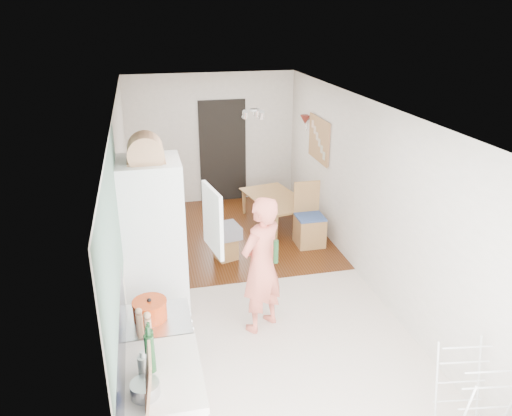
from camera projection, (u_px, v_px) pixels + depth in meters
name	position (u px, v px, depth m)	size (l,w,h in m)	color
room_shell	(252.00, 204.00, 6.39)	(3.20, 7.00, 2.50)	silver
floor	(252.00, 289.00, 6.85)	(3.20, 7.00, 0.01)	beige
wood_floor_overlay	(229.00, 234.00, 8.52)	(3.20, 3.30, 0.01)	#512914
sage_wall_panel	(114.00, 240.00, 4.02)	(0.02, 3.00, 1.30)	slate
tile_splashback	(122.00, 353.00, 3.79)	(0.02, 1.90, 0.50)	black
doorway_recess	(223.00, 152.00, 9.67)	(0.90, 0.04, 2.00)	black
worktop	(163.00, 375.00, 3.94)	(0.62, 0.92, 0.06)	beige
range_cooker	(161.00, 361.00, 4.79)	(0.60, 0.60, 0.88)	silver
cooker_top	(158.00, 320.00, 4.62)	(0.60, 0.60, 0.04)	#B8B8BA
fridge_housing	(155.00, 254.00, 5.48)	(0.66, 0.66, 2.15)	silver
fridge_door	(213.00, 220.00, 5.16)	(0.56, 0.04, 0.70)	silver
fridge_interior	(181.00, 212.00, 5.37)	(0.02, 0.52, 0.66)	white
pinboard	(319.00, 139.00, 8.32)	(0.03, 0.90, 0.70)	tan
pinboard_frame	(318.00, 139.00, 8.32)	(0.01, 0.94, 0.74)	#A27B3E
wall_sconce	(305.00, 120.00, 8.83)	(0.18, 0.18, 0.16)	maroon
person	(261.00, 253.00, 5.69)	(0.72, 0.47, 1.97)	#ED715D
dining_table	(277.00, 212.00, 8.85)	(1.23, 0.69, 0.43)	#A27B3E
dining_chair	(310.00, 216.00, 7.94)	(0.43, 0.43, 1.03)	#A27B3E
stool	(226.00, 248.00, 7.60)	(0.29, 0.29, 0.39)	#A27B3E
grey_drape	(225.00, 231.00, 7.47)	(0.41, 0.41, 0.18)	gray
drying_rack	(471.00, 398.00, 4.33)	(0.45, 0.41, 0.88)	silver
bread_bin	(145.00, 152.00, 5.00)	(0.38, 0.36, 0.20)	tan
red_casserole	(150.00, 310.00, 4.58)	(0.32, 0.32, 0.19)	#BB350E
steel_pan	(145.00, 389.00, 3.68)	(0.22, 0.22, 0.11)	#B8B8BA
held_bottle	(276.00, 252.00, 5.52)	(0.06, 0.06, 0.28)	#173B1B
bottle_a	(150.00, 353.00, 3.89)	(0.08, 0.08, 0.33)	#173B1B
bottle_b	(150.00, 346.00, 4.00)	(0.07, 0.07, 0.29)	#173B1B
bottle_c	(143.00, 368.00, 3.83)	(0.08, 0.08, 0.20)	beige
pepper_mill_front	(140.00, 325.00, 4.33)	(0.06, 0.06, 0.22)	tan
pepper_mill_back	(148.00, 330.00, 4.26)	(0.06, 0.06, 0.22)	tan
chopping_boards	(148.00, 379.00, 3.56)	(0.04, 0.30, 0.41)	tan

